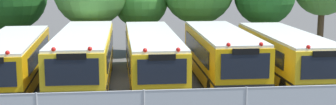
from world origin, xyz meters
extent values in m
plane|color=#514F4C|center=(0.00, 0.00, 0.00)|extent=(160.00, 160.00, 0.00)
cube|color=#EAA80C|center=(-4.99, -0.18, 1.37)|extent=(2.65, 9.49, 2.04)
cube|color=white|center=(-4.99, -0.18, 2.45)|extent=(2.60, 9.30, 0.12)
cube|color=black|center=(-3.78, 0.15, 1.70)|extent=(0.24, 7.35, 0.73)
cube|color=black|center=(-4.99, -0.18, 0.96)|extent=(2.68, 9.59, 0.10)
sphere|color=red|center=(-4.20, -4.73, 2.55)|extent=(0.18, 0.18, 0.18)
cylinder|color=black|center=(-3.84, -3.47, 0.50)|extent=(0.31, 1.01, 1.00)
cylinder|color=black|center=(-4.01, 2.76, 0.50)|extent=(0.31, 1.01, 1.00)
cylinder|color=black|center=(-6.12, 2.70, 0.50)|extent=(0.31, 1.01, 1.00)
cube|color=yellow|center=(-1.64, 0.09, 1.44)|extent=(2.73, 10.51, 2.18)
cube|color=white|center=(-1.64, 0.09, 2.59)|extent=(2.67, 10.30, 0.12)
cube|color=black|center=(-1.76, -5.21, 0.53)|extent=(2.55, 0.22, 0.36)
cube|color=black|center=(-1.76, -5.16, 1.83)|extent=(2.05, 0.11, 1.05)
cube|color=black|center=(-0.37, 0.36, 1.79)|extent=(0.22, 8.16, 0.78)
cube|color=black|center=(-2.90, 0.42, 1.79)|extent=(0.22, 8.16, 0.78)
cube|color=black|center=(-1.64, 0.09, 1.00)|extent=(2.75, 10.62, 0.10)
sphere|color=red|center=(-1.07, -5.00, 2.69)|extent=(0.18, 0.18, 0.18)
sphere|color=red|center=(-2.44, -4.97, 2.69)|extent=(0.18, 0.18, 0.18)
cube|color=black|center=(-1.76, -5.17, 2.43)|extent=(1.12, 0.10, 0.24)
cylinder|color=black|center=(-0.62, -3.76, 0.50)|extent=(0.30, 1.01, 1.00)
cylinder|color=black|center=(-2.83, -3.71, 0.50)|extent=(0.30, 1.01, 1.00)
cylinder|color=black|center=(-0.46, 3.49, 0.50)|extent=(0.30, 1.01, 1.00)
cylinder|color=black|center=(-2.67, 3.54, 0.50)|extent=(0.30, 1.01, 1.00)
cube|color=yellow|center=(1.70, 0.25, 1.39)|extent=(2.37, 10.74, 2.08)
cube|color=white|center=(1.70, 0.25, 2.49)|extent=(2.32, 10.52, 0.12)
cube|color=black|center=(1.70, -5.19, 0.53)|extent=(2.41, 0.16, 0.36)
cube|color=black|center=(1.70, -5.14, 1.76)|extent=(1.94, 0.06, 1.00)
cube|color=black|center=(2.90, 0.54, 1.72)|extent=(0.05, 8.38, 0.75)
cube|color=black|center=(0.50, 0.55, 1.72)|extent=(0.05, 8.38, 0.75)
cube|color=black|center=(1.70, 0.25, 0.97)|extent=(2.39, 10.85, 0.10)
sphere|color=red|center=(2.35, -4.97, 2.59)|extent=(0.18, 0.18, 0.18)
sphere|color=red|center=(1.05, -4.97, 2.59)|extent=(0.18, 0.18, 0.18)
cube|color=black|center=(1.70, -5.15, 2.33)|extent=(1.06, 0.08, 0.24)
cylinder|color=black|center=(2.74, -3.72, 0.50)|extent=(0.28, 1.00, 1.00)
cylinder|color=black|center=(0.66, -3.72, 0.50)|extent=(0.28, 1.00, 1.00)
cylinder|color=black|center=(2.75, 3.81, 0.50)|extent=(0.28, 1.00, 1.00)
cylinder|color=black|center=(0.66, 3.82, 0.50)|extent=(0.28, 1.00, 1.00)
cube|color=#EAA80C|center=(5.17, -0.16, 1.44)|extent=(2.57, 9.36, 2.19)
cube|color=white|center=(5.17, -0.16, 2.60)|extent=(2.52, 9.18, 0.12)
cube|color=black|center=(5.10, -4.89, 0.53)|extent=(2.50, 0.19, 0.36)
cube|color=black|center=(5.10, -4.84, 1.84)|extent=(2.01, 0.09, 1.05)
cube|color=black|center=(6.42, 0.13, 1.79)|extent=(0.14, 7.28, 0.79)
cube|color=black|center=(3.93, 0.16, 1.79)|extent=(0.14, 7.28, 0.79)
cube|color=black|center=(5.17, -0.16, 1.01)|extent=(2.60, 9.46, 0.10)
sphere|color=red|center=(5.78, -4.68, 2.70)|extent=(0.18, 0.18, 0.18)
sphere|color=red|center=(4.43, -4.66, 2.70)|extent=(0.18, 0.18, 0.18)
cube|color=black|center=(5.10, -4.85, 2.44)|extent=(1.10, 0.09, 0.24)
cylinder|color=black|center=(6.21, -3.44, 0.50)|extent=(0.29, 1.00, 1.00)
cylinder|color=black|center=(4.04, -3.41, 0.50)|extent=(0.29, 1.00, 1.00)
cylinder|color=black|center=(6.29, 2.69, 0.50)|extent=(0.29, 1.00, 1.00)
cylinder|color=black|center=(4.12, 2.72, 0.50)|extent=(0.29, 1.00, 1.00)
cube|color=yellow|center=(8.46, -0.18, 1.38)|extent=(2.60, 9.59, 2.06)
cube|color=white|center=(8.46, -0.18, 2.47)|extent=(2.54, 9.40, 0.12)
cube|color=black|center=(8.41, -5.03, 0.53)|extent=(2.54, 0.19, 0.36)
cube|color=black|center=(8.41, -4.98, 1.75)|extent=(2.04, 0.08, 0.99)
cube|color=black|center=(9.73, 0.11, 1.71)|extent=(0.12, 7.46, 0.74)
cube|color=black|center=(7.20, 0.14, 1.71)|extent=(0.12, 7.46, 0.74)
cube|color=black|center=(8.46, -0.18, 0.97)|extent=(2.62, 9.69, 0.10)
sphere|color=red|center=(7.73, -4.80, 2.57)|extent=(0.18, 0.18, 0.18)
cube|color=black|center=(8.41, -4.99, 2.31)|extent=(1.12, 0.09, 0.24)
cylinder|color=black|center=(9.53, -3.57, 0.50)|extent=(0.29, 1.00, 1.00)
cylinder|color=black|center=(7.32, -3.55, 0.50)|extent=(0.29, 1.00, 1.00)
cylinder|color=black|center=(9.60, 2.79, 0.50)|extent=(0.29, 1.00, 1.00)
cylinder|color=black|center=(7.39, 2.82, 0.50)|extent=(0.29, 1.00, 1.00)
cylinder|color=#4C3823|center=(-6.92, 9.16, 1.12)|extent=(0.36, 0.36, 2.24)
cylinder|color=#4C3823|center=(-1.61, 7.48, 1.33)|extent=(0.33, 0.33, 2.66)
cylinder|color=#4C3823|center=(1.57, 8.34, 1.15)|extent=(0.38, 0.38, 2.30)
sphere|color=#387A2D|center=(1.57, 8.34, 3.68)|extent=(3.69, 3.69, 3.69)
sphere|color=#387A2D|center=(1.92, 8.13, 3.51)|extent=(2.32, 2.32, 2.32)
cylinder|color=#4C3823|center=(5.34, 7.76, 1.35)|extent=(0.36, 0.36, 2.70)
cylinder|color=#4C3823|center=(9.57, 6.96, 1.27)|extent=(0.46, 0.46, 2.55)
cylinder|color=#4C3823|center=(13.59, 7.20, 1.56)|extent=(0.42, 0.42, 3.11)
cylinder|color=#9EA0A3|center=(-0.87, -8.88, 1.99)|extent=(22.83, 0.04, 0.04)
camera|label=1|loc=(-0.04, -23.15, 5.72)|focal=50.79mm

